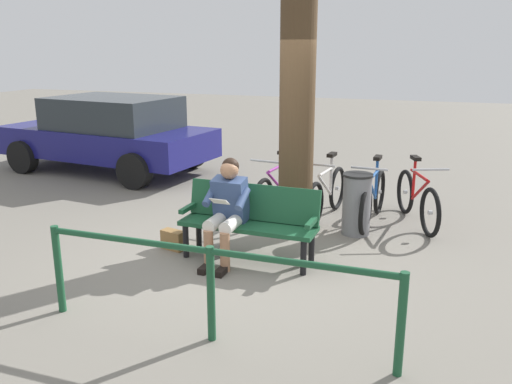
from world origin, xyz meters
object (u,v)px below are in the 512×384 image
object	(u,v)px
handbag	(173,240)
bicycle_silver	(373,199)
bicycle_red	(278,191)
bench	(250,217)
bicycle_purple	(417,199)
litter_bin	(357,204)
parked_car	(109,132)
bicycle_blue	(326,194)
person_reading	(227,206)
tree_trunk	(297,105)

from	to	relation	value
handbag	bicycle_silver	bearing A→B (deg)	-140.72
handbag	bicycle_red	bearing A→B (deg)	-114.36
bench	handbag	bearing A→B (deg)	4.68
bicycle_purple	bicycle_silver	size ratio (longest dim) A/B	0.94
bench	litter_bin	world-z (taller)	bench
litter_bin	parked_car	xyz separation A→B (m)	(5.18, -2.15, 0.36)
bicycle_silver	bicycle_blue	size ratio (longest dim) A/B	1.00
person_reading	bicycle_purple	size ratio (longest dim) A/B	0.76
parked_car	bicycle_red	bearing A→B (deg)	164.68
tree_trunk	bicycle_purple	world-z (taller)	tree_trunk
bicycle_silver	bicycle_red	bearing A→B (deg)	-85.48
tree_trunk	bicycle_blue	bearing A→B (deg)	-112.59
person_reading	bicycle_blue	distance (m)	2.09
bench	bicycle_red	bearing A→B (deg)	-82.02
bicycle_silver	parked_car	xyz separation A→B (m)	(5.34, -1.64, 0.41)
bench	person_reading	distance (m)	0.32
bicycle_purple	bicycle_red	world-z (taller)	same
bicycle_purple	bicycle_red	distance (m)	1.98
bicycle_blue	parked_car	distance (m)	4.97
bench	bicycle_silver	bearing A→B (deg)	-122.56
person_reading	bicycle_silver	xyz separation A→B (m)	(-1.44, -1.91, -0.31)
tree_trunk	bicycle_red	size ratio (longest dim) A/B	2.03
litter_bin	bicycle_blue	xyz separation A→B (m)	(0.51, -0.52, -0.05)
litter_bin	bicycle_silver	world-z (taller)	bicycle_silver
litter_bin	bicycle_purple	distance (m)	1.00
handbag	parked_car	world-z (taller)	parked_car
tree_trunk	person_reading	bearing A→B (deg)	68.32
bicycle_purple	bicycle_red	bearing A→B (deg)	-106.53
handbag	litter_bin	size ratio (longest dim) A/B	0.37
bicycle_red	parked_car	bearing A→B (deg)	-105.97
bicycle_silver	bench	bearing A→B (deg)	-30.59
bicycle_blue	bicycle_red	world-z (taller)	same
handbag	bicycle_purple	world-z (taller)	bicycle_purple
bench	parked_car	xyz separation A→B (m)	(4.13, -3.40, 0.27)
bicycle_silver	bicycle_blue	bearing A→B (deg)	-86.56
person_reading	parked_car	size ratio (longest dim) A/B	0.27
bench	bicycle_purple	distance (m)	2.63
person_reading	tree_trunk	distance (m)	1.68
person_reading	litter_bin	bearing A→B (deg)	-130.46
bench	bicycle_silver	xyz separation A→B (m)	(-1.21, -1.75, -0.15)
bicycle_purple	bicycle_red	xyz separation A→B (m)	(1.98, 0.17, 0.00)
bench	bicycle_blue	xyz separation A→B (m)	(-0.55, -1.76, -0.15)
handbag	tree_trunk	distance (m)	2.31
bench	person_reading	bearing A→B (deg)	36.69
handbag	person_reading	bearing A→B (deg)	171.74
bench	litter_bin	bearing A→B (deg)	-128.30
person_reading	parked_car	distance (m)	5.28
bicycle_purple	bicycle_blue	bearing A→B (deg)	-104.52
bench	bicycle_blue	bearing A→B (deg)	-105.26
bicycle_blue	parked_car	size ratio (longest dim) A/B	0.38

